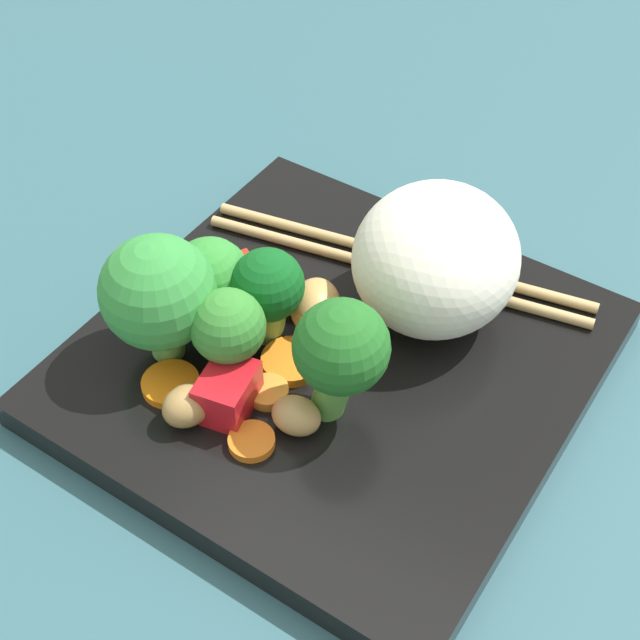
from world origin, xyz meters
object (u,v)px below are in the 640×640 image
object	(u,v)px
square_plate	(335,363)
chopstick_pair	(396,263)
broccoli_floret_2	(158,294)
rice_mound	(436,258)
carrot_slice_1	(250,441)

from	to	relation	value
square_plate	chopstick_pair	world-z (taller)	chopstick_pair
broccoli_floret_2	chopstick_pair	world-z (taller)	broccoli_floret_2
square_plate	broccoli_floret_2	size ratio (longest dim) A/B	3.40
rice_mound	carrot_slice_1	bearing A→B (deg)	78.71
square_plate	chopstick_pair	bearing A→B (deg)	-84.34
carrot_slice_1	chopstick_pair	bearing A→B (deg)	-87.39
rice_mound	chopstick_pair	size ratio (longest dim) A/B	0.42
carrot_slice_1	chopstick_pair	xyz separation A→B (cm)	(0.67, -14.61, 0.08)
rice_mound	carrot_slice_1	distance (cm)	13.52
rice_mound	carrot_slice_1	size ratio (longest dim) A/B	4.20
broccoli_floret_2	rice_mound	bearing A→B (deg)	-133.20
square_plate	rice_mound	xyz separation A→B (cm)	(-2.49, -5.65, 4.51)
rice_mound	carrot_slice_1	xyz separation A→B (cm)	(2.56, 12.83, -3.41)
broccoli_floret_2	carrot_slice_1	xyz separation A→B (cm)	(-7.26, 2.37, -3.90)
broccoli_floret_2	chopstick_pair	distance (cm)	14.41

